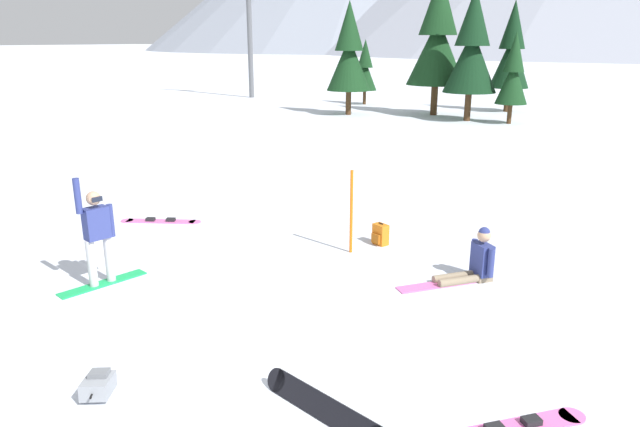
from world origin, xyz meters
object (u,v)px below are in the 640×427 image
at_px(loose_snowboard_near_right, 161,221).
at_px(snowboarder_midground, 473,262).
at_px(backpack_orange, 380,235).
at_px(backpack_grey, 98,385).
at_px(ski_lift_tower, 249,10).
at_px(snowboarder_foreground, 98,235).
at_px(pine_tree_short, 511,52).
at_px(pine_tree_young, 472,49).
at_px(pine_tree_twin, 349,53).
at_px(pine_tree_leaning, 513,74).
at_px(loose_snowboard_near_left, 324,407).
at_px(trail_marker_pole, 351,212).
at_px(pine_tree_slender, 365,69).
at_px(loose_snowboard_far_spare, 513,427).
at_px(pine_tree_broad, 438,39).

bearing_deg(loose_snowboard_near_right, snowboarder_midground, -0.36).
xyz_separation_m(snowboarder_midground, backpack_orange, (-2.18, 1.00, -0.13)).
bearing_deg(backpack_grey, ski_lift_tower, 121.45).
distance_m(snowboarder_foreground, pine_tree_short, 29.62).
distance_m(snowboarder_foreground, backpack_grey, 3.59).
relative_size(snowboarder_midground, pine_tree_young, 0.23).
bearing_deg(snowboarder_foreground, ski_lift_tower, 119.90).
distance_m(loose_snowboard_near_right, pine_tree_twin, 21.32).
distance_m(pine_tree_twin, pine_tree_leaning, 8.89).
bearing_deg(pine_tree_short, backpack_orange, -85.00).
height_order(backpack_orange, ski_lift_tower, ski_lift_tower).
relative_size(snowboarder_midground, loose_snowboard_near_left, 0.82).
bearing_deg(loose_snowboard_near_left, loose_snowboard_near_right, 145.03).
bearing_deg(pine_tree_leaning, trail_marker_pole, -87.95).
height_order(pine_tree_short, pine_tree_slender, pine_tree_short).
bearing_deg(snowboarder_midground, pine_tree_short, 99.48).
xyz_separation_m(trail_marker_pole, pine_tree_slender, (-10.98, 25.78, 1.42)).
relative_size(loose_snowboard_far_spare, pine_tree_broad, 0.20).
bearing_deg(backpack_grey, pine_tree_short, 92.22).
xyz_separation_m(loose_snowboard_near_right, backpack_orange, (5.18, 0.96, 0.19)).
height_order(pine_tree_short, pine_tree_twin, pine_tree_short).
distance_m(snowboarder_midground, loose_snowboard_near_right, 7.36).
height_order(pine_tree_short, ski_lift_tower, ski_lift_tower).
xyz_separation_m(pine_tree_leaning, pine_tree_young, (-2.18, 0.11, 1.19)).
bearing_deg(pine_tree_broad, pine_tree_short, 46.43).
xyz_separation_m(snowboarder_foreground, pine_tree_young, (0.26, 24.36, 2.74)).
distance_m(snowboarder_foreground, pine_tree_leaning, 24.43).
xyz_separation_m(snowboarder_foreground, snowboarder_midground, (5.70, 3.20, -0.58)).
bearing_deg(snowboarder_midground, pine_tree_young, 104.44).
bearing_deg(backpack_grey, pine_tree_twin, 108.87).
xyz_separation_m(loose_snowboard_near_right, pine_tree_broad, (-0.40, 22.69, 4.15)).
distance_m(snowboarder_foreground, trail_marker_pole, 4.72).
distance_m(pine_tree_twin, ski_lift_tower, 12.61).
bearing_deg(loose_snowboard_near_right, pine_tree_broad, 91.02).
bearing_deg(trail_marker_pole, snowboarder_midground, -6.52).
relative_size(pine_tree_twin, pine_tree_slender, 1.49).
xyz_separation_m(loose_snowboard_near_left, pine_tree_twin, (-11.56, 25.28, 3.24)).
distance_m(loose_snowboard_near_left, pine_tree_young, 26.58).
bearing_deg(pine_tree_short, snowboarder_midground, -80.52).
bearing_deg(pine_tree_leaning, snowboarder_foreground, -95.73).
bearing_deg(pine_tree_slender, loose_snowboard_near_left, -67.16).
bearing_deg(pine_tree_twin, loose_snowboard_near_left, -65.43).
relative_size(trail_marker_pole, ski_lift_tower, 0.16).
relative_size(snowboarder_foreground, loose_snowboard_near_left, 1.07).
relative_size(pine_tree_leaning, ski_lift_tower, 0.43).
xyz_separation_m(backpack_grey, pine_tree_young, (-2.30, 26.76, 3.52)).
distance_m(snowboarder_foreground, pine_tree_young, 24.52).
distance_m(backpack_orange, pine_tree_slender, 27.58).
bearing_deg(ski_lift_tower, pine_tree_young, -17.31).
distance_m(pine_tree_slender, ski_lift_tower, 10.10).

